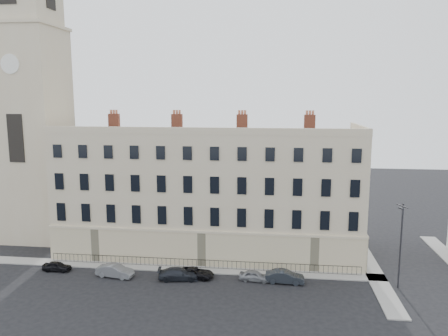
{
  "coord_description": "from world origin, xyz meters",
  "views": [
    {
      "loc": [
        2.17,
        -40.52,
        19.05
      ],
      "look_at": [
        -3.95,
        10.0,
        10.76
      ],
      "focal_mm": 35.0,
      "sensor_mm": 36.0,
      "label": 1
    }
  ],
  "objects_px": {
    "car_e": "(255,276)",
    "car_c": "(179,274)",
    "car_b": "(115,271)",
    "car_a": "(57,266)",
    "streetlamp": "(401,242)",
    "car_f": "(285,277)",
    "car_d": "(196,273)"
  },
  "relations": [
    {
      "from": "car_d",
      "to": "car_e",
      "type": "distance_m",
      "value": 6.26
    },
    {
      "from": "car_f",
      "to": "car_b",
      "type": "bearing_deg",
      "value": 94.41
    },
    {
      "from": "car_a",
      "to": "car_c",
      "type": "xyz_separation_m",
      "value": [
        13.92,
        -0.67,
        0.1
      ]
    },
    {
      "from": "car_a",
      "to": "car_e",
      "type": "bearing_deg",
      "value": -89.71
    },
    {
      "from": "car_f",
      "to": "car_a",
      "type": "bearing_deg",
      "value": 92.07
    },
    {
      "from": "car_b",
      "to": "car_c",
      "type": "xyz_separation_m",
      "value": [
        6.93,
        0.1,
        -0.04
      ]
    },
    {
      "from": "car_b",
      "to": "car_d",
      "type": "relative_size",
      "value": 1.06
    },
    {
      "from": "car_c",
      "to": "car_f",
      "type": "relative_size",
      "value": 1.08
    },
    {
      "from": "car_e",
      "to": "car_c",
      "type": "bearing_deg",
      "value": 100.72
    },
    {
      "from": "car_a",
      "to": "car_f",
      "type": "distance_m",
      "value": 25.02
    },
    {
      "from": "car_c",
      "to": "car_b",
      "type": "bearing_deg",
      "value": 82.26
    },
    {
      "from": "car_a",
      "to": "car_f",
      "type": "relative_size",
      "value": 0.78
    },
    {
      "from": "car_c",
      "to": "car_f",
      "type": "height_order",
      "value": "car_f"
    },
    {
      "from": "car_a",
      "to": "car_b",
      "type": "relative_size",
      "value": 0.76
    },
    {
      "from": "car_a",
      "to": "car_d",
      "type": "relative_size",
      "value": 0.81
    },
    {
      "from": "car_b",
      "to": "car_e",
      "type": "height_order",
      "value": "car_b"
    },
    {
      "from": "car_c",
      "to": "car_d",
      "type": "distance_m",
      "value": 1.87
    },
    {
      "from": "car_b",
      "to": "car_d",
      "type": "xyz_separation_m",
      "value": [
        8.65,
        0.82,
        -0.14
      ]
    },
    {
      "from": "car_c",
      "to": "car_e",
      "type": "xyz_separation_m",
      "value": [
        7.98,
        0.66,
        -0.08
      ]
    },
    {
      "from": "car_e",
      "to": "car_b",
      "type": "bearing_deg",
      "value": 98.92
    },
    {
      "from": "car_c",
      "to": "streetlamp",
      "type": "distance_m",
      "value": 22.8
    },
    {
      "from": "car_b",
      "to": "car_d",
      "type": "height_order",
      "value": "car_b"
    },
    {
      "from": "car_c",
      "to": "car_d",
      "type": "bearing_deg",
      "value": -75.93
    },
    {
      "from": "car_a",
      "to": "car_d",
      "type": "xyz_separation_m",
      "value": [
        15.65,
        0.05,
        0.0
      ]
    },
    {
      "from": "car_f",
      "to": "streetlamp",
      "type": "bearing_deg",
      "value": -87.25
    },
    {
      "from": "car_d",
      "to": "car_c",
      "type": "bearing_deg",
      "value": 121.18
    },
    {
      "from": "car_d",
      "to": "streetlamp",
      "type": "xyz_separation_m",
      "value": [
        20.67,
        -0.11,
        4.32
      ]
    },
    {
      "from": "car_c",
      "to": "streetlamp",
      "type": "relative_size",
      "value": 0.49
    },
    {
      "from": "car_b",
      "to": "car_c",
      "type": "height_order",
      "value": "car_b"
    },
    {
      "from": "car_a",
      "to": "streetlamp",
      "type": "height_order",
      "value": "streetlamp"
    },
    {
      "from": "car_b",
      "to": "car_e",
      "type": "bearing_deg",
      "value": -78.43
    },
    {
      "from": "streetlamp",
      "to": "car_a",
      "type": "bearing_deg",
      "value": 157.5
    }
  ]
}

